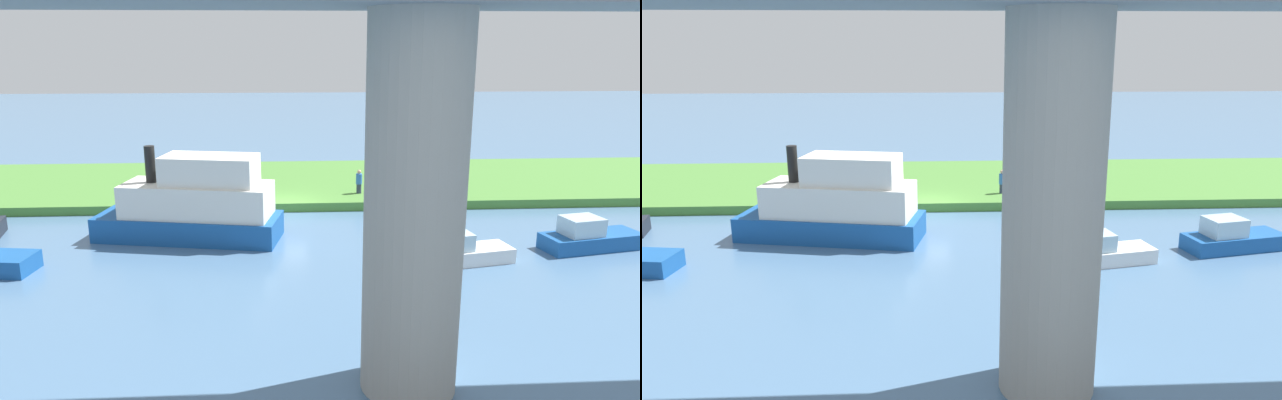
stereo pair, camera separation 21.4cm
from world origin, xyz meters
TOP-DOWN VIEW (x-y plane):
  - ground_plane at (0.00, 0.00)m, footprint 160.00×160.00m
  - grassy_bank at (0.00, -6.00)m, footprint 80.00×12.00m
  - bridge_pylon at (-3.32, 17.34)m, footprint 2.57×2.57m
  - person_on_bank at (-4.37, -2.11)m, footprint 0.51×0.51m
  - mooring_post at (-5.83, -0.98)m, footprint 0.20×0.20m
  - motorboat_white at (4.22, 4.21)m, footprint 9.01×4.47m
  - skiff_small at (-7.48, 8.17)m, footprint 4.27×2.22m
  - riverboat_paddlewheel at (-13.71, 6.79)m, footprint 4.79×2.49m

SIDE VIEW (x-z plane):
  - ground_plane at x=0.00m, z-range 0.00..0.00m
  - grassy_bank at x=0.00m, z-range 0.00..0.50m
  - skiff_small at x=-7.48m, z-range -0.19..1.16m
  - riverboat_paddlewheel at x=-13.71m, z-range -0.22..1.30m
  - mooring_post at x=-5.83m, z-range 0.50..1.46m
  - person_on_bank at x=-4.37m, z-range 0.51..1.90m
  - motorboat_white at x=4.22m, z-range -0.57..3.83m
  - bridge_pylon at x=-3.32m, z-range 0.00..9.86m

